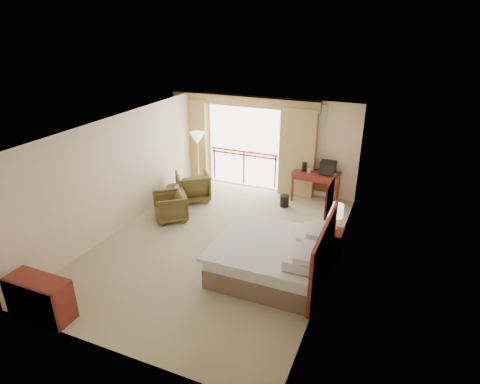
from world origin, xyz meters
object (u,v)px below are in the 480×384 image
at_px(tv, 328,168).
at_px(side_table, 176,193).
at_px(bed, 273,257).
at_px(wastebasket, 284,201).
at_px(nightstand, 332,243).
at_px(desk, 316,178).
at_px(table_lamp, 336,211).
at_px(armchair_far, 194,199).
at_px(armchair_near, 171,219).
at_px(dresser, 40,298).
at_px(floor_lamp, 197,140).

distance_m(tv, side_table, 4.13).
height_order(bed, tv, tv).
bearing_deg(wastebasket, side_table, -157.46).
relative_size(nightstand, side_table, 1.02).
distance_m(bed, desk, 3.82).
bearing_deg(table_lamp, bed, -128.17).
xyz_separation_m(bed, tv, (0.26, 3.75, 0.63)).
bearing_deg(table_lamp, desk, 110.40).
xyz_separation_m(table_lamp, tv, (-0.68, 2.56, -0.01)).
bearing_deg(side_table, nightstand, -10.52).
distance_m(bed, tv, 3.81).
relative_size(desk, wastebasket, 4.08).
bearing_deg(nightstand, desk, 110.17).
height_order(nightstand, side_table, nightstand).
bearing_deg(wastebasket, armchair_far, -167.18).
xyz_separation_m(table_lamp, wastebasket, (-1.64, 1.87, -0.86)).
height_order(table_lamp, armchair_near, table_lamp).
relative_size(tv, wastebasket, 1.33).
relative_size(tv, dresser, 0.37).
xyz_separation_m(bed, desk, (-0.04, 3.81, 0.26)).
relative_size(bed, armchair_near, 2.75).
relative_size(tv, armchair_far, 0.46).
height_order(wastebasket, floor_lamp, floor_lamp).
bearing_deg(nightstand, bed, -129.26).
distance_m(table_lamp, side_table, 4.44).
distance_m(floor_lamp, dresser, 6.25).
bearing_deg(floor_lamp, wastebasket, -7.41).
xyz_separation_m(wastebasket, armchair_near, (-2.41, -1.85, -0.15)).
xyz_separation_m(bed, armchair_near, (-3.12, 1.22, -0.38)).
bearing_deg(wastebasket, floor_lamp, 172.59).
bearing_deg(floor_lamp, armchair_near, -80.22).
height_order(armchair_near, floor_lamp, floor_lamp).
bearing_deg(armchair_near, dresser, -42.25).
bearing_deg(bed, nightstand, 50.62).
xyz_separation_m(nightstand, armchair_far, (-4.12, 1.36, -0.29)).
height_order(nightstand, table_lamp, table_lamp).
bearing_deg(side_table, bed, -29.78).
relative_size(bed, tv, 5.18).
height_order(floor_lamp, dresser, floor_lamp).
bearing_deg(wastebasket, armchair_near, -142.61).
xyz_separation_m(nightstand, floor_lamp, (-4.44, 2.29, 1.14)).
height_order(bed, armchair_far, bed).
xyz_separation_m(nightstand, side_table, (-4.33, 0.80, 0.10)).
relative_size(nightstand, tv, 1.40).
xyz_separation_m(desk, floor_lamp, (-3.46, -0.39, 0.79)).
relative_size(table_lamp, armchair_near, 0.73).
xyz_separation_m(armchair_far, dresser, (-0.03, -5.23, 0.37)).
distance_m(bed, floor_lamp, 5.01).
xyz_separation_m(desk, armchair_near, (-3.08, -2.60, -0.64)).
bearing_deg(bed, tv, 86.05).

